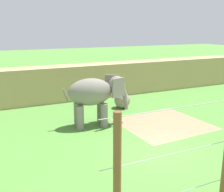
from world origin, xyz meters
TOP-DOWN VIEW (x-y plane):
  - ground_plane at (0.00, 0.00)m, footprint 120.00×120.00m
  - dirt_patch at (2.33, 3.08)m, footprint 4.85×4.72m
  - embankment_wall at (0.00, 10.73)m, footprint 36.00×1.80m
  - elephant at (-1.22, 4.51)m, footprint 3.67×1.73m
  - enrichment_ball at (1.68, 6.88)m, footprint 1.06×1.06m

SIDE VIEW (x-z plane):
  - ground_plane at x=0.00m, z-range 0.00..0.00m
  - dirt_patch at x=2.33m, z-range 0.00..0.01m
  - enrichment_ball at x=1.68m, z-range 0.00..1.06m
  - embankment_wall at x=0.00m, z-range 0.00..2.56m
  - elephant at x=-1.22m, z-range 0.44..3.18m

